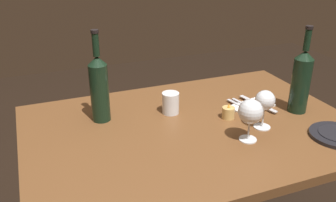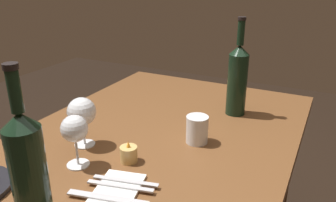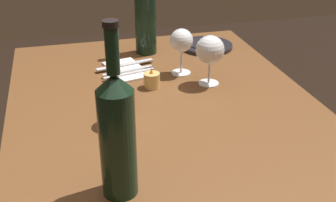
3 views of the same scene
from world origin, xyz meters
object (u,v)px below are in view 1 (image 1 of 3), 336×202
wine_bottle_second (301,80)px  fork_inner (247,106)px  folded_napkin (252,106)px  wine_glass_left (265,101)px  table_knife (258,104)px  fork_outer (242,107)px  votive_candle (228,113)px  wine_glass_right (251,112)px  water_tumbler (171,104)px  wine_bottle (99,87)px

wine_bottle_second → fork_inner: size_ratio=2.06×
wine_bottle_second → folded_napkin: 0.23m
wine_glass_left → table_knife: (0.10, 0.18, -0.10)m
wine_glass_left → fork_outer: wine_glass_left is taller
votive_candle → fork_inner: size_ratio=0.38×
folded_napkin → fork_outer: fork_outer is taller
wine_glass_right → water_tumbler: wine_glass_right is taller
wine_bottle → wine_glass_left: bearing=-27.6°
wine_bottle → table_knife: 0.70m
water_tumbler → fork_outer: 0.32m
folded_napkin → table_knife: 0.03m
water_tumbler → fork_outer: bearing=-14.5°
folded_napkin → fork_inner: 0.03m
wine_glass_left → folded_napkin: wine_glass_left is taller
wine_glass_left → wine_bottle_second: 0.24m
wine_glass_left → fork_inner: bearing=76.2°
wine_glass_right → fork_outer: bearing=62.6°
wine_bottle → water_tumbler: bearing=-8.9°
wine_bottle → folded_napkin: (0.64, -0.12, -0.14)m
wine_bottle → votive_candle: size_ratio=5.57×
wine_bottle → votive_candle: wine_bottle is taller
folded_napkin → wine_bottle_second: bearing=-33.3°
wine_glass_left → table_knife: bearing=60.8°
water_tumbler → votive_candle: 0.24m
wine_glass_left → folded_napkin: bearing=68.8°
fork_inner → wine_glass_left: bearing=-103.8°
wine_bottle_second → fork_inner: 0.25m
wine_bottle → wine_glass_right: bearing=-37.7°
fork_outer → table_knife: bearing=0.0°
fork_inner → votive_candle: bearing=-156.5°
wine_bottle_second → wine_glass_left: bearing=-162.2°
wine_bottle → fork_inner: wine_bottle is taller
wine_bottle_second → fork_inner: (-0.18, 0.10, -0.13)m
votive_candle → water_tumbler: bearing=146.6°
wine_bottle → table_knife: bearing=-10.4°
wine_bottle_second → table_knife: 0.21m
wine_glass_left → fork_outer: bearing=84.1°
wine_glass_left → fork_inner: size_ratio=0.88×
wine_glass_right → water_tumbler: bearing=119.8°
wine_glass_right → votive_candle: wine_glass_right is taller
fork_outer → votive_candle: bearing=-151.6°
wine_bottle_second → fork_outer: bearing=153.5°
fork_inner → wine_bottle_second: bearing=-29.5°
fork_outer → wine_glass_left: bearing=-95.9°
wine_bottle → wine_bottle_second: 0.83m
fork_outer → table_knife: 0.08m
wine_bottle → wine_bottle_second: size_ratio=1.01×
wine_glass_right → wine_bottle: size_ratio=0.43×
wine_glass_left → folded_napkin: 0.22m
water_tumbler → votive_candle: size_ratio=1.36×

